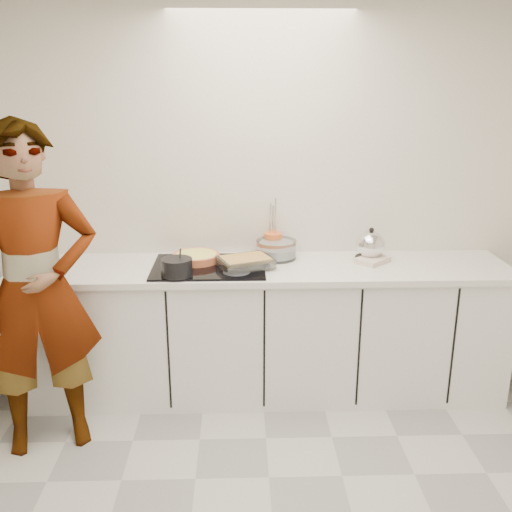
{
  "coord_description": "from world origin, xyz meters",
  "views": [
    {
      "loc": [
        -0.15,
        -2.25,
        2.07
      ],
      "look_at": [
        -0.05,
        1.05,
        1.05
      ],
      "focal_mm": 40.0,
      "sensor_mm": 36.0,
      "label": 1
    }
  ],
  "objects_px": {
    "utensil_crock": "(273,244)",
    "mixing_bowl": "(276,250)",
    "hob": "(209,266)",
    "kettle": "(371,246)",
    "cook": "(37,292)",
    "saucepan": "(177,267)",
    "tart_dish": "(196,257)",
    "baking_dish": "(246,261)"
  },
  "relations": [
    {
      "from": "utensil_crock",
      "to": "mixing_bowl",
      "type": "bearing_deg",
      "value": -79.33
    },
    {
      "from": "utensil_crock",
      "to": "hob",
      "type": "bearing_deg",
      "value": -147.22
    },
    {
      "from": "kettle",
      "to": "cook",
      "type": "relative_size",
      "value": 0.14
    },
    {
      "from": "saucepan",
      "to": "mixing_bowl",
      "type": "bearing_deg",
      "value": 30.76
    },
    {
      "from": "tart_dish",
      "to": "utensil_crock",
      "type": "relative_size",
      "value": 2.62
    },
    {
      "from": "tart_dish",
      "to": "cook",
      "type": "height_order",
      "value": "cook"
    },
    {
      "from": "tart_dish",
      "to": "mixing_bowl",
      "type": "bearing_deg",
      "value": 9.51
    },
    {
      "from": "kettle",
      "to": "utensil_crock",
      "type": "bearing_deg",
      "value": 167.35
    },
    {
      "from": "baking_dish",
      "to": "cook",
      "type": "distance_m",
      "value": 1.26
    },
    {
      "from": "mixing_bowl",
      "to": "cook",
      "type": "relative_size",
      "value": 0.18
    },
    {
      "from": "kettle",
      "to": "cook",
      "type": "distance_m",
      "value": 2.11
    },
    {
      "from": "tart_dish",
      "to": "cook",
      "type": "bearing_deg",
      "value": -143.82
    },
    {
      "from": "utensil_crock",
      "to": "baking_dish",
      "type": "bearing_deg",
      "value": -121.96
    },
    {
      "from": "utensil_crock",
      "to": "cook",
      "type": "relative_size",
      "value": 0.08
    },
    {
      "from": "hob",
      "to": "cook",
      "type": "xyz_separation_m",
      "value": [
        -0.93,
        -0.52,
        0.03
      ]
    },
    {
      "from": "utensil_crock",
      "to": "tart_dish",
      "type": "bearing_deg",
      "value": -160.86
    },
    {
      "from": "mixing_bowl",
      "to": "kettle",
      "type": "bearing_deg",
      "value": -4.97
    },
    {
      "from": "mixing_bowl",
      "to": "tart_dish",
      "type": "bearing_deg",
      "value": -170.49
    },
    {
      "from": "mixing_bowl",
      "to": "cook",
      "type": "height_order",
      "value": "cook"
    },
    {
      "from": "hob",
      "to": "baking_dish",
      "type": "relative_size",
      "value": 1.84
    },
    {
      "from": "hob",
      "to": "tart_dish",
      "type": "distance_m",
      "value": 0.14
    },
    {
      "from": "tart_dish",
      "to": "kettle",
      "type": "xyz_separation_m",
      "value": [
        1.17,
        0.04,
        0.05
      ]
    },
    {
      "from": "tart_dish",
      "to": "saucepan",
      "type": "relative_size",
      "value": 2.1
    },
    {
      "from": "hob",
      "to": "cook",
      "type": "relative_size",
      "value": 0.38
    },
    {
      "from": "hob",
      "to": "mixing_bowl",
      "type": "bearing_deg",
      "value": 22.7
    },
    {
      "from": "kettle",
      "to": "cook",
      "type": "height_order",
      "value": "cook"
    },
    {
      "from": "baking_dish",
      "to": "tart_dish",
      "type": "bearing_deg",
      "value": 158.08
    },
    {
      "from": "baking_dish",
      "to": "saucepan",
      "type": "bearing_deg",
      "value": -159.69
    },
    {
      "from": "hob",
      "to": "kettle",
      "type": "xyz_separation_m",
      "value": [
        1.08,
        0.13,
        0.09
      ]
    },
    {
      "from": "tart_dish",
      "to": "cook",
      "type": "distance_m",
      "value": 1.04
    },
    {
      "from": "saucepan",
      "to": "mixing_bowl",
      "type": "height_order",
      "value": "saucepan"
    },
    {
      "from": "saucepan",
      "to": "kettle",
      "type": "xyz_separation_m",
      "value": [
        1.26,
        0.32,
        0.03
      ]
    },
    {
      "from": "hob",
      "to": "utensil_crock",
      "type": "relative_size",
      "value": 4.69
    },
    {
      "from": "mixing_bowl",
      "to": "cook",
      "type": "bearing_deg",
      "value": -152.9
    },
    {
      "from": "hob",
      "to": "kettle",
      "type": "bearing_deg",
      "value": 7.04
    },
    {
      "from": "utensil_crock",
      "to": "saucepan",
      "type": "bearing_deg",
      "value": -142.83
    },
    {
      "from": "baking_dish",
      "to": "utensil_crock",
      "type": "height_order",
      "value": "utensil_crock"
    },
    {
      "from": "tart_dish",
      "to": "utensil_crock",
      "type": "distance_m",
      "value": 0.55
    },
    {
      "from": "hob",
      "to": "saucepan",
      "type": "relative_size",
      "value": 3.75
    },
    {
      "from": "hob",
      "to": "utensil_crock",
      "type": "height_order",
      "value": "utensil_crock"
    },
    {
      "from": "baking_dish",
      "to": "cook",
      "type": "relative_size",
      "value": 0.21
    },
    {
      "from": "tart_dish",
      "to": "baking_dish",
      "type": "distance_m",
      "value": 0.35
    }
  ]
}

